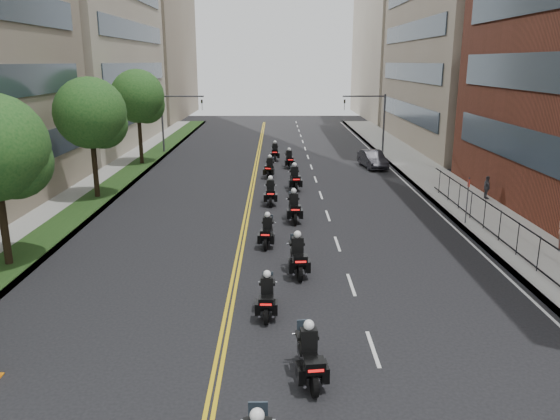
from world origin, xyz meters
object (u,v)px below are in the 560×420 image
Objects in this scene: motorcycle_5 at (294,208)px; motorcycle_10 at (275,153)px; motorcycle_1 at (309,358)px; motorcycle_7 at (295,179)px; parked_sedan at (373,159)px; pedestrian_c at (487,188)px; motorcycle_6 at (270,193)px; motorcycle_4 at (267,233)px; motorcycle_8 at (270,168)px; motorcycle_9 at (289,160)px; motorcycle_3 at (298,258)px; motorcycle_2 at (267,298)px.

motorcycle_10 is at bearing 90.13° from motorcycle_5.
motorcycle_1 is 1.00× the size of motorcycle_10.
motorcycle_1 is 0.93× the size of motorcycle_7.
motorcycle_7 is 0.59× the size of parked_sedan.
motorcycle_6 is at bearing 92.74° from pedestrian_c.
motorcycle_4 is 16.13m from pedestrian_c.
motorcycle_10 is at bearing 94.65° from motorcycle_8.
motorcycle_5 is 1.10× the size of motorcycle_9.
motorcycle_10 is at bearing 87.68° from motorcycle_3.
motorcycle_5 reaches higher than parked_sedan.
motorcycle_1 is at bearing 148.28° from pedestrian_c.
motorcycle_1 reaches higher than pedestrian_c.
motorcycle_4 is at bearing -91.46° from motorcycle_6.
motorcycle_2 is at bearing -90.81° from motorcycle_6.
motorcycle_5 is (1.40, 4.15, 0.08)m from motorcycle_4.
pedestrian_c is at bearing 1.82° from motorcycle_6.
motorcycle_9 is at bearing -71.01° from motorcycle_10.
motorcycle_1 is 0.99× the size of motorcycle_6.
motorcycle_8 is at bearing -117.29° from motorcycle_9.
motorcycle_5 reaches higher than motorcycle_2.
motorcycle_4 is 21.58m from parked_sedan.
parked_sedan is 12.49m from pedestrian_c.
parked_sedan is at bearing 68.75° from motorcycle_3.
motorcycle_9 is at bearing 82.23° from motorcycle_6.
parked_sedan is at bearing 74.55° from motorcycle_2.
motorcycle_4 is 19.93m from motorcycle_9.
motorcycle_3 reaches higher than pedestrian_c.
motorcycle_5 is 1.04× the size of motorcycle_6.
motorcycle_5 is at bearing -75.26° from motorcycle_8.
motorcycle_9 is (1.45, 11.99, -0.04)m from motorcycle_6.
motorcycle_7 reaches higher than motorcycle_5.
motorcycle_1 is 1.62× the size of pedestrian_c.
motorcycle_5 is (0.09, 7.80, -0.00)m from motorcycle_3.
motorcycle_3 is 1.10× the size of motorcycle_9.
pedestrian_c is at bearing 40.17° from motorcycle_3.
motorcycle_6 is at bearing 106.56° from motorcycle_5.
motorcycle_9 is 6.93m from parked_sedan.
pedestrian_c is at bearing -48.07° from motorcycle_9.
motorcycle_9 is at bearing 82.95° from motorcycle_1.
motorcycle_8 reaches higher than motorcycle_2.
motorcycle_10 is (0.34, 23.44, 0.05)m from motorcycle_4.
motorcycle_9 is at bearing 85.12° from motorcycle_3.
motorcycle_1 is 31.33m from motorcycle_9.
motorcycle_5 reaches higher than motorcycle_8.
motorcycle_10 is at bearing 84.93° from motorcycle_1.
motorcycle_7 is at bearing -137.39° from parked_sedan.
motorcycle_8 is at bearing 108.18° from motorcycle_7.
motorcycle_10 is at bearing 88.13° from motorcycle_6.
motorcycle_8 is 9.34m from parked_sedan.
motorcycle_1 is 0.95× the size of motorcycle_3.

